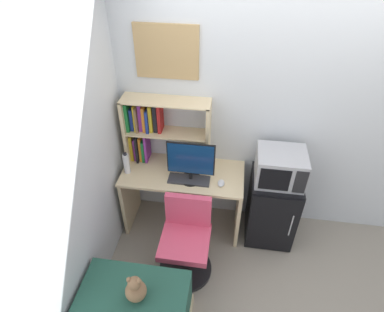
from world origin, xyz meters
TOP-DOWN VIEW (x-y plane):
  - wall_back at (0.40, 0.02)m, footprint 6.40×0.04m
  - wall_left at (-1.62, -1.60)m, footprint 0.04×4.40m
  - desk at (-0.93, -0.28)m, footprint 1.25×0.57m
  - hutch_bookshelf at (-1.25, -0.11)m, footprint 0.86×0.24m
  - monitor at (-0.83, -0.37)m, footprint 0.46×0.21m
  - keyboard at (-0.85, -0.39)m, footprint 0.41×0.15m
  - computer_mouse at (-0.53, -0.40)m, footprint 0.07×0.10m
  - water_bottle at (-1.49, -0.36)m, footprint 0.06×0.06m
  - mini_fridge at (0.02, -0.28)m, footprint 0.49×0.52m
  - microwave at (0.02, -0.28)m, footprint 0.46×0.40m
  - desk_chair at (-0.81, -0.83)m, footprint 0.53×0.53m
  - teddy_bear at (-1.09, -1.51)m, footprint 0.17×0.17m
  - wall_corkboard at (-1.10, -0.01)m, footprint 0.58×0.02m

SIDE VIEW (x-z plane):
  - desk_chair at x=-0.81m, z-range -0.05..0.78m
  - mini_fridge at x=0.02m, z-range 0.00..0.80m
  - desk at x=-0.93m, z-range 0.15..0.92m
  - teddy_bear at x=-1.09m, z-range 0.49..0.75m
  - keyboard at x=-0.85m, z-range 0.78..0.80m
  - computer_mouse at x=-0.53m, z-range 0.78..0.81m
  - water_bottle at x=-1.49m, z-range 0.77..1.01m
  - microwave at x=0.02m, z-range 0.80..1.12m
  - monitor at x=-0.83m, z-range 0.79..1.23m
  - hutch_bookshelf at x=-1.25m, z-range 0.81..1.54m
  - wall_back at x=0.40m, z-range 0.00..2.60m
  - wall_left at x=-1.62m, z-range 0.00..2.60m
  - wall_corkboard at x=-1.10m, z-range 1.68..2.16m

